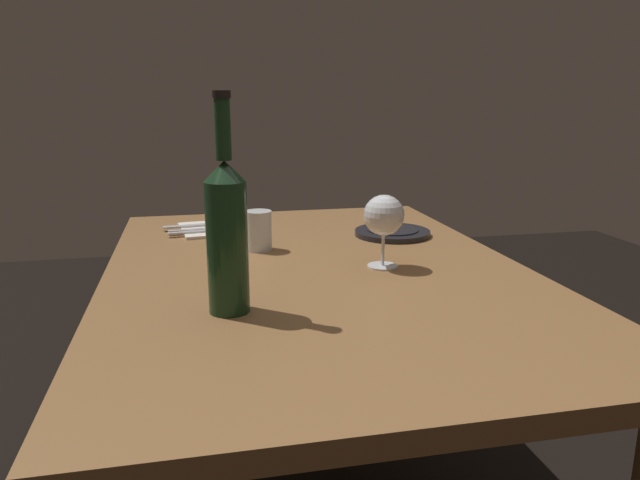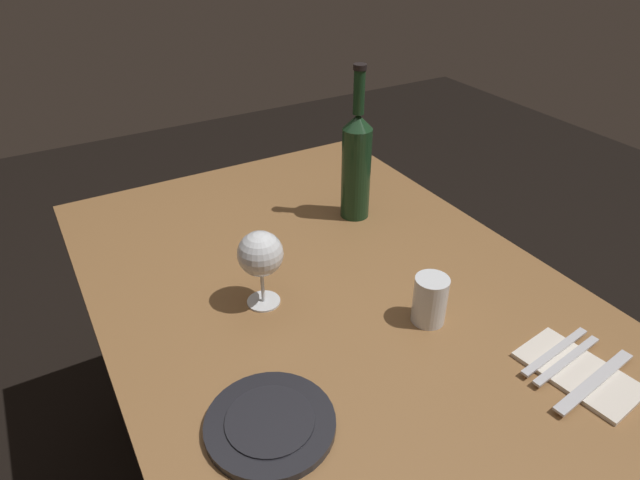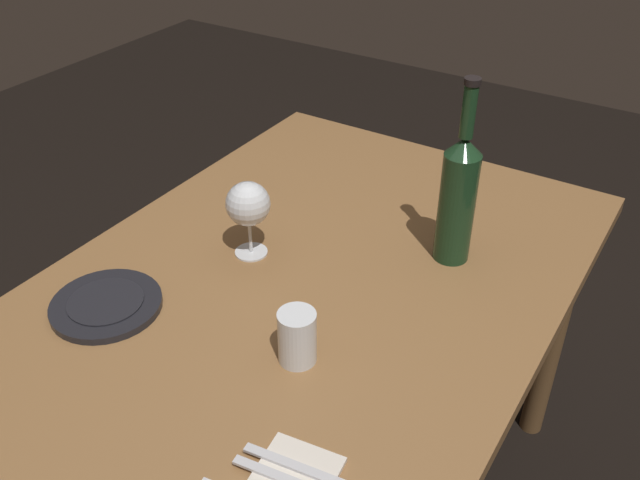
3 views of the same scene
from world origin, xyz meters
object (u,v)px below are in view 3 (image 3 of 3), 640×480
at_px(dinner_plate, 106,305).
at_px(fork_outer, 302,469).
at_px(wine_glass_left, 248,205).
at_px(wine_bottle, 458,195).
at_px(water_tumbler, 297,340).

xyz_separation_m(dinner_plate, fork_outer, (0.11, 0.50, 0.00)).
distance_m(wine_glass_left, wine_bottle, 0.40).
xyz_separation_m(water_tumbler, dinner_plate, (0.08, -0.37, -0.03)).
height_order(wine_bottle, dinner_plate, wine_bottle).
bearing_deg(water_tumbler, fork_outer, 35.35).
distance_m(water_tumbler, dinner_plate, 0.38).
bearing_deg(wine_glass_left, wine_bottle, 120.50).
distance_m(wine_glass_left, fork_outer, 0.55).
relative_size(wine_glass_left, dinner_plate, 0.80).
xyz_separation_m(wine_glass_left, fork_outer, (0.39, 0.38, -0.10)).
bearing_deg(dinner_plate, wine_bottle, 136.14).
bearing_deg(wine_bottle, fork_outer, 3.38).
height_order(wine_glass_left, water_tumbler, wine_glass_left).
xyz_separation_m(wine_glass_left, water_tumbler, (0.20, 0.25, -0.07)).
height_order(wine_bottle, fork_outer, wine_bottle).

